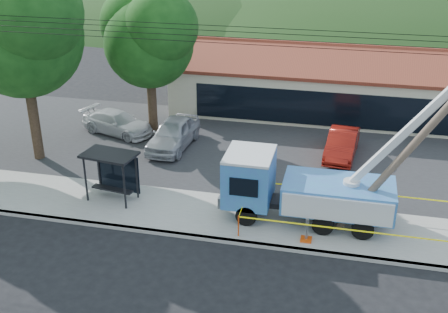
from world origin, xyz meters
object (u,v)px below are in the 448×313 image
at_px(utility_truck, 303,187).
at_px(car_silver, 174,148).
at_px(bus_shelter, 112,165).
at_px(car_red, 341,158).
at_px(leaning_pole, 424,134).
at_px(car_white, 118,134).

xyz_separation_m(utility_truck, car_silver, (-8.12, 6.55, -1.76)).
distance_m(utility_truck, bus_shelter, 9.01).
height_order(utility_truck, car_red, utility_truck).
bearing_deg(bus_shelter, car_red, 43.82).
relative_size(leaning_pole, car_red, 1.97).
distance_m(bus_shelter, car_white, 8.72).
bearing_deg(car_red, utility_truck, -96.19).
relative_size(utility_truck, car_red, 2.46).
bearing_deg(bus_shelter, car_silver, 90.65).
distance_m(leaning_pole, bus_shelter, 13.94).
xyz_separation_m(car_silver, car_white, (-4.04, 1.30, 0.00)).
height_order(car_silver, car_white, car_silver).
distance_m(car_silver, car_white, 4.24).
height_order(utility_truck, car_silver, utility_truck).
xyz_separation_m(car_red, car_white, (-13.64, 0.41, 0.00)).
height_order(car_silver, car_red, car_silver).
distance_m(utility_truck, car_white, 14.58).
bearing_deg(utility_truck, bus_shelter, -179.68).
relative_size(utility_truck, car_white, 2.30).
relative_size(car_silver, car_red, 1.12).
distance_m(utility_truck, leaning_pole, 5.57).
bearing_deg(car_white, car_red, -73.96).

